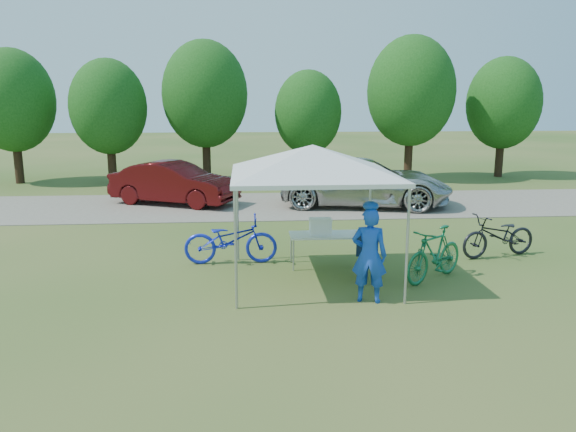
# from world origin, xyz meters

# --- Properties ---
(ground) EXTENTS (100.00, 100.00, 0.00)m
(ground) POSITION_xyz_m (0.00, 0.00, 0.00)
(ground) COLOR #2D5119
(ground) RESTS_ON ground
(gravel_strip) EXTENTS (24.00, 5.00, 0.02)m
(gravel_strip) POSITION_xyz_m (0.00, 8.00, 0.01)
(gravel_strip) COLOR gray
(gravel_strip) RESTS_ON ground
(canopy) EXTENTS (4.53, 4.53, 3.00)m
(canopy) POSITION_xyz_m (0.00, 0.00, 2.65)
(canopy) COLOR #A5A5AA
(canopy) RESTS_ON ground
(treeline) EXTENTS (24.89, 4.28, 6.30)m
(treeline) POSITION_xyz_m (-0.29, 14.05, 3.53)
(treeline) COLOR #382314
(treeline) RESTS_ON ground
(folding_table) EXTENTS (1.74, 0.73, 0.72)m
(folding_table) POSITION_xyz_m (0.50, 0.92, 0.67)
(folding_table) COLOR white
(folding_table) RESTS_ON ground
(folding_chair) EXTENTS (0.56, 0.59, 0.87)m
(folding_chair) POSITION_xyz_m (1.14, -0.06, 0.52)
(folding_chair) COLOR #0E1B33
(folding_chair) RESTS_ON ground
(cooler) EXTENTS (0.48, 0.32, 0.34)m
(cooler) POSITION_xyz_m (0.29, 0.92, 0.89)
(cooler) COLOR white
(cooler) RESTS_ON folding_table
(ice_cream_cup) EXTENTS (0.08, 0.08, 0.06)m
(ice_cream_cup) POSITION_xyz_m (1.10, 0.87, 0.75)
(ice_cream_cup) COLOR gold
(ice_cream_cup) RESTS_ON folding_table
(cyclist) EXTENTS (0.73, 0.58, 1.73)m
(cyclist) POSITION_xyz_m (0.87, -1.32, 0.87)
(cyclist) COLOR #1744BB
(cyclist) RESTS_ON ground
(bike_blue) EXTENTS (2.05, 0.73, 1.08)m
(bike_blue) POSITION_xyz_m (-1.66, 1.28, 0.54)
(bike_blue) COLOR #1727CA
(bike_blue) RESTS_ON ground
(bike_green) EXTENTS (1.75, 1.52, 1.09)m
(bike_green) POSITION_xyz_m (2.45, -0.23, 0.55)
(bike_green) COLOR #17673D
(bike_green) RESTS_ON ground
(bike_dark) EXTENTS (2.03, 1.12, 1.01)m
(bike_dark) POSITION_xyz_m (4.51, 1.32, 0.51)
(bike_dark) COLOR black
(bike_dark) RESTS_ON ground
(minivan) EXTENTS (6.17, 3.74, 1.60)m
(minivan) POSITION_xyz_m (2.75, 7.77, 0.82)
(minivan) COLOR #B9B7B4
(minivan) RESTS_ON gravel_strip
(sedan) EXTENTS (4.65, 3.21, 1.45)m
(sedan) POSITION_xyz_m (-3.76, 8.51, 0.75)
(sedan) COLOR #4A0C0D
(sedan) RESTS_ON gravel_strip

